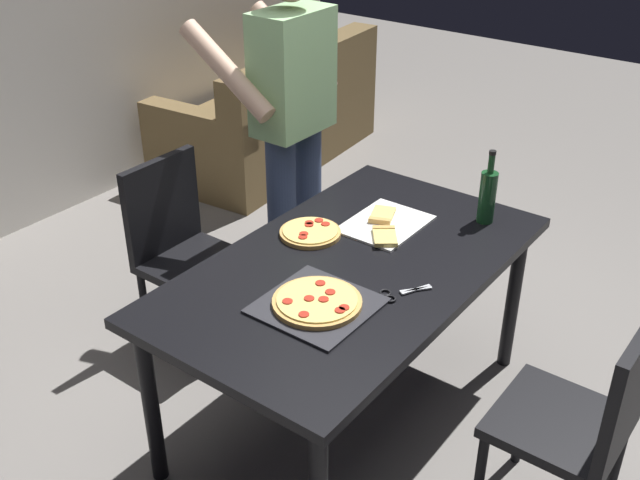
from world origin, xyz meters
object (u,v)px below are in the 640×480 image
at_px(chair_near_camera, 588,416).
at_px(wine_bottle, 487,195).
at_px(kitchen_scissors, 398,294).
at_px(dining_table, 351,280).
at_px(pepperoni_pizza_on_tray, 317,303).
at_px(couch, 275,120).
at_px(second_pizza_plain, 310,232).
at_px(chair_far_side, 181,243).
at_px(person_serving_pizza, 291,119).

relative_size(chair_near_camera, wine_bottle, 2.85).
bearing_deg(kitchen_scissors, dining_table, 72.70).
distance_m(dining_table, kitchen_scissors, 0.28).
bearing_deg(pepperoni_pizza_on_tray, kitchen_scissors, -38.65).
xyz_separation_m(couch, kitchen_scissors, (-1.98, -2.24, 0.45)).
bearing_deg(couch, pepperoni_pizza_on_tray, -137.12).
xyz_separation_m(kitchen_scissors, second_pizza_plain, (0.16, 0.51, 0.01)).
xyz_separation_m(dining_table, chair_far_side, (0.00, 0.95, -0.16)).
relative_size(dining_table, chair_far_side, 1.77).
height_order(couch, pepperoni_pizza_on_tray, couch).
bearing_deg(person_serving_pizza, couch, 42.76).
height_order(pepperoni_pizza_on_tray, kitchen_scissors, pepperoni_pizza_on_tray).
xyz_separation_m(couch, second_pizza_plain, (-1.83, -1.73, 0.46)).
bearing_deg(dining_table, couch, 46.20).
xyz_separation_m(dining_table, second_pizza_plain, (0.08, 0.26, 0.09)).
bearing_deg(couch, chair_far_side, -151.40).
relative_size(dining_table, chair_near_camera, 1.77).
distance_m(person_serving_pizza, wine_bottle, 0.99).
xyz_separation_m(pepperoni_pizza_on_tray, wine_bottle, (0.92, -0.18, 0.10)).
distance_m(couch, person_serving_pizza, 1.98).
bearing_deg(pepperoni_pizza_on_tray, person_serving_pizza, 43.07).
relative_size(wine_bottle, second_pizza_plain, 1.27).
bearing_deg(wine_bottle, dining_table, 157.75).
relative_size(person_serving_pizza, kitchen_scissors, 9.18).
distance_m(couch, second_pizza_plain, 2.56).
bearing_deg(kitchen_scissors, chair_far_side, 86.24).
height_order(kitchen_scissors, second_pizza_plain, second_pizza_plain).
distance_m(pepperoni_pizza_on_tray, wine_bottle, 0.94).
xyz_separation_m(chair_near_camera, chair_far_side, (0.00, 1.90, 0.00)).
distance_m(chair_far_side, couch, 2.18).
height_order(couch, second_pizza_plain, couch).
height_order(dining_table, chair_near_camera, chair_near_camera).
distance_m(pepperoni_pizza_on_tray, second_pizza_plain, 0.51).
xyz_separation_m(pepperoni_pizza_on_tray, kitchen_scissors, (0.23, -0.18, -0.01)).
distance_m(chair_far_side, second_pizza_plain, 0.74).
distance_m(dining_table, chair_near_camera, 0.96).
bearing_deg(second_pizza_plain, chair_far_side, 96.63).
bearing_deg(person_serving_pizza, chair_far_side, 157.95).
xyz_separation_m(person_serving_pizza, kitchen_scissors, (-0.62, -0.98, -0.24)).
bearing_deg(couch, second_pizza_plain, -136.57).
bearing_deg(chair_near_camera, couch, 57.00).
bearing_deg(wine_bottle, second_pizza_plain, 136.18).
height_order(chair_far_side, pepperoni_pizza_on_tray, chair_far_side).
bearing_deg(kitchen_scissors, pepperoni_pizza_on_tray, 141.35).
height_order(dining_table, chair_far_side, chair_far_side).
bearing_deg(pepperoni_pizza_on_tray, chair_far_side, 73.12).
xyz_separation_m(dining_table, couch, (1.91, 1.99, -0.37)).
xyz_separation_m(couch, person_serving_pizza, (-1.36, -1.26, 0.70)).
bearing_deg(wine_bottle, chair_near_camera, -131.13).
relative_size(dining_table, kitchen_scissors, 8.36).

